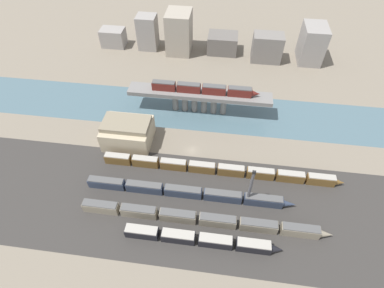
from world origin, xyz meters
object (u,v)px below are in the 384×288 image
object	(u,v)px
train_yard_near	(201,239)
train_yard_mid	(202,219)
train_yard_outer	(219,169)
signal_tower	(250,188)
train_yard_far	(187,192)
train_on_bridge	(204,89)
warehouse_building	(128,132)

from	to	relation	value
train_yard_near	train_yard_mid	world-z (taller)	train_yard_mid
train_yard_mid	train_yard_outer	world-z (taller)	train_yard_mid
signal_tower	train_yard_far	bearing A→B (deg)	179.38
train_on_bridge	warehouse_building	world-z (taller)	train_on_bridge
train_yard_far	warehouse_building	size ratio (longest dim) A/B	3.88
train_yard_outer	train_on_bridge	bearing A→B (deg)	105.53
warehouse_building	train_yard_far	bearing A→B (deg)	-40.17
train_yard_far	train_on_bridge	bearing A→B (deg)	88.87
signal_tower	train_yard_near	bearing A→B (deg)	-130.81
signal_tower	train_yard_mid	bearing A→B (deg)	-147.39
train_yard_outer	train_yard_far	bearing A→B (deg)	-132.26
warehouse_building	train_yard_near	bearing A→B (deg)	-49.23
train_on_bridge	train_yard_far	size ratio (longest dim) A/B	0.63
train_yard_mid	train_yard_far	bearing A→B (deg)	122.45
train_yard_near	warehouse_building	distance (m)	50.36
train_yard_mid	signal_tower	xyz separation A→B (m)	(14.19, 9.08, 6.43)
train_yard_far	signal_tower	size ratio (longest dim) A/B	4.10
train_on_bridge	train_yard_far	bearing A→B (deg)	-91.13
train_yard_near	train_yard_mid	size ratio (longest dim) A/B	0.60
train_on_bridge	train_yard_near	xyz separation A→B (m)	(5.69, -59.69, -10.17)
train_yard_far	warehouse_building	bearing A→B (deg)	139.83
train_on_bridge	train_yard_mid	world-z (taller)	train_on_bridge
warehouse_building	signal_tower	size ratio (longest dim) A/B	1.06
train_yard_near	train_yard_mid	distance (m)	6.64
train_yard_far	train_yard_mid	bearing A→B (deg)	-57.55
train_yard_near	train_yard_outer	distance (m)	27.10
train_yard_near	train_yard_outer	world-z (taller)	train_yard_outer
train_yard_near	signal_tower	xyz separation A→B (m)	(13.54, 15.68, 6.64)
train_on_bridge	train_yard_mid	xyz separation A→B (m)	(5.05, -53.09, -9.96)
train_on_bridge	train_yard_far	world-z (taller)	train_on_bridge
train_on_bridge	train_yard_outer	xyz separation A→B (m)	(9.12, -32.81, -9.97)
train_yard_near	train_yard_far	size ratio (longest dim) A/B	0.67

